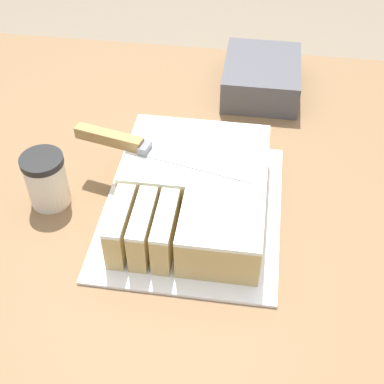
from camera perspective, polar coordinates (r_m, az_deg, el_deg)
name	(u,v)px	position (r m, az deg, el deg)	size (l,w,h in m)	color
countertop	(182,325)	(1.34, -1.08, -13.97)	(1.40, 1.10, 0.88)	brown
cake_board	(192,210)	(0.97, 0.00, -1.89)	(0.32, 0.37, 0.01)	white
cake	(195,190)	(0.94, 0.28, 0.19)	(0.25, 0.31, 0.08)	tan
knife	(129,144)	(0.96, -6.75, 5.15)	(0.34, 0.10, 0.02)	silver
coffee_cup	(46,180)	(0.98, -15.27, 1.26)	(0.08, 0.08, 0.10)	beige
storage_box	(261,77)	(1.25, 7.41, 12.05)	(0.17, 0.20, 0.08)	#47474C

